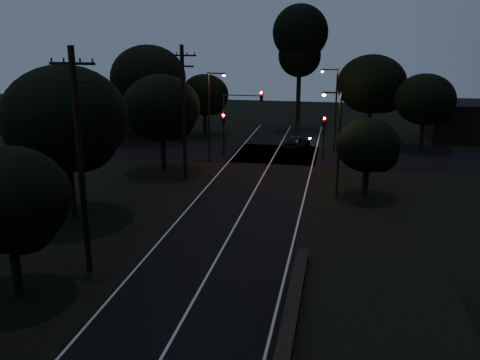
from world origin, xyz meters
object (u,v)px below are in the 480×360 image
(utility_pole_far, at_px, (184,111))
(car, at_px, (297,142))
(signal_left, at_px, (224,127))
(streetlight_b, at_px, (334,104))
(signal_mast, at_px, (242,111))
(streetlight_c, at_px, (337,136))
(streetlight_a, at_px, (211,111))
(signal_right, at_px, (324,131))
(tall_pine, at_px, (300,40))
(utility_pole_mid, at_px, (80,159))

(utility_pole_far, bearing_deg, car, 58.70)
(signal_left, relative_size, streetlight_b, 0.51)
(signal_mast, height_order, streetlight_c, streetlight_c)
(streetlight_a, distance_m, car, 10.73)
(signal_right, bearing_deg, streetlight_c, -82.98)
(tall_pine, bearing_deg, utility_pole_far, -106.93)
(signal_right, distance_m, streetlight_b, 4.45)
(tall_pine, distance_m, streetlight_c, 26.15)
(signal_right, relative_size, signal_mast, 0.66)
(streetlight_c, bearing_deg, car, 104.86)
(signal_left, bearing_deg, tall_pine, 69.54)
(utility_pole_far, relative_size, signal_right, 2.56)
(utility_pole_mid, bearing_deg, streetlight_c, 51.74)
(signal_right, relative_size, car, 1.02)
(streetlight_b, bearing_deg, car, 164.74)
(signal_mast, height_order, car, signal_mast)
(tall_pine, xyz_separation_m, signal_left, (-5.60, -15.01, -7.47))
(tall_pine, distance_m, streetlight_b, 13.11)
(tall_pine, bearing_deg, streetlight_c, -79.07)
(utility_pole_far, height_order, signal_left, utility_pole_far)
(signal_left, height_order, signal_right, same)
(tall_pine, xyz_separation_m, car, (0.87, -10.06, -9.63))
(signal_mast, xyz_separation_m, streetlight_c, (8.74, -9.99, 0.01))
(tall_pine, height_order, streetlight_b, tall_pine)
(signal_left, distance_m, streetlight_b, 10.84)
(tall_pine, distance_m, signal_right, 17.15)
(utility_pole_far, relative_size, streetlight_c, 1.40)
(utility_pole_far, height_order, streetlight_c, utility_pole_far)
(utility_pole_far, height_order, signal_mast, utility_pole_far)
(utility_pole_mid, relative_size, tall_pine, 0.77)
(signal_left, distance_m, car, 8.42)
(utility_pole_mid, height_order, streetlight_a, utility_pole_mid)
(utility_pole_mid, relative_size, streetlight_c, 1.47)
(streetlight_b, xyz_separation_m, car, (-3.44, 0.94, -3.95))
(streetlight_c, bearing_deg, utility_pole_mid, -128.26)
(utility_pole_mid, height_order, signal_left, utility_pole_mid)
(tall_pine, distance_m, signal_mast, 16.62)
(signal_right, bearing_deg, utility_pole_mid, -112.99)
(utility_pole_far, xyz_separation_m, signal_mast, (3.09, 7.99, -1.15))
(utility_pole_far, bearing_deg, signal_left, 80.06)
(utility_pole_mid, xyz_separation_m, tall_pine, (7.00, 40.00, 4.57))
(signal_right, height_order, streetlight_b, streetlight_b)
(signal_right, distance_m, car, 6.05)
(tall_pine, relative_size, signal_right, 3.49)
(streetlight_b, bearing_deg, streetlight_a, -150.52)
(utility_pole_far, relative_size, streetlight_b, 1.31)
(utility_pole_mid, bearing_deg, tall_pine, 80.07)
(utility_pole_far, height_order, car, utility_pole_far)
(utility_pole_mid, height_order, utility_pole_far, utility_pole_mid)
(utility_pole_mid, distance_m, tall_pine, 40.86)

